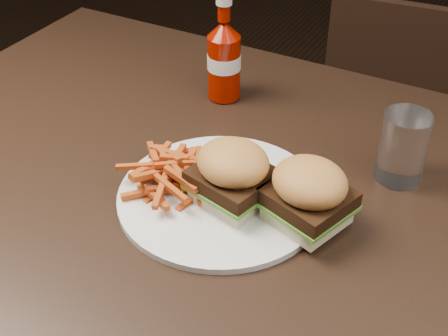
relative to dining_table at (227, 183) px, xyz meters
The scene contains 8 objects.
dining_table is the anchor object (origin of this frame).
chair_far 0.84m from the dining_table, 83.13° to the left, with size 0.36×0.36×0.03m, color black.
plate 0.07m from the dining_table, 69.67° to the right, with size 0.30×0.30×0.01m, color white.
sandwich_half_a 0.09m from the dining_table, 55.38° to the right, with size 0.09×0.09×0.02m, color beige.
sandwich_half_b 0.16m from the dining_table, 18.95° to the right, with size 0.09×0.09×0.02m, color beige.
fries_pile 0.10m from the dining_table, 126.13° to the right, with size 0.11×0.11×0.05m, color #B0280D, non-canonical shape.
ketchup_bottle 0.24m from the dining_table, 119.51° to the left, with size 0.06×0.06×0.12m, color #890E00.
tumbler 0.27m from the dining_table, 26.16° to the left, with size 0.07×0.07×0.11m, color white.
Camera 1 is at (0.35, -0.66, 1.33)m, focal length 50.00 mm.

